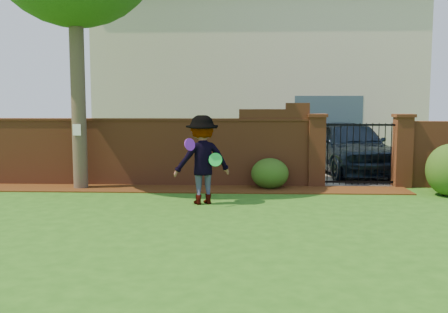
{
  "coord_description": "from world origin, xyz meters",
  "views": [
    {
      "loc": [
        0.58,
        -9.15,
        2.19
      ],
      "look_at": [
        0.12,
        1.4,
        1.05
      ],
      "focal_mm": 40.74,
      "sensor_mm": 36.0,
      "label": 1
    }
  ],
  "objects_px": {
    "car": "(351,147)",
    "frisbee_green": "(215,160)",
    "man": "(202,160)",
    "frisbee_purple": "(190,144)"
  },
  "relations": [
    {
      "from": "car",
      "to": "man",
      "type": "height_order",
      "value": "man"
    },
    {
      "from": "car",
      "to": "man",
      "type": "relative_size",
      "value": 2.54
    },
    {
      "from": "car",
      "to": "frisbee_purple",
      "type": "distance_m",
      "value": 6.7
    },
    {
      "from": "frisbee_purple",
      "to": "frisbee_green",
      "type": "distance_m",
      "value": 0.67
    },
    {
      "from": "man",
      "to": "frisbee_purple",
      "type": "distance_m",
      "value": 0.61
    },
    {
      "from": "car",
      "to": "frisbee_green",
      "type": "xyz_separation_m",
      "value": [
        -3.82,
        -4.82,
        0.16
      ]
    },
    {
      "from": "man",
      "to": "frisbee_green",
      "type": "height_order",
      "value": "man"
    },
    {
      "from": "car",
      "to": "frisbee_purple",
      "type": "bearing_deg",
      "value": -139.86
    },
    {
      "from": "frisbee_purple",
      "to": "frisbee_green",
      "type": "xyz_separation_m",
      "value": [
        0.51,
        0.27,
        -0.34
      ]
    },
    {
      "from": "frisbee_purple",
      "to": "frisbee_green",
      "type": "height_order",
      "value": "frisbee_purple"
    }
  ]
}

